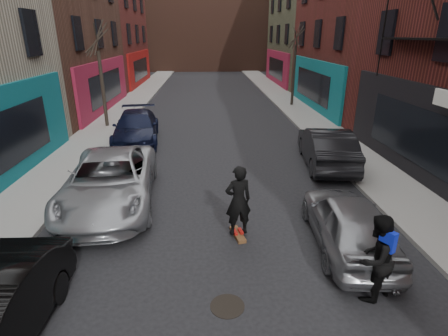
{
  "coord_description": "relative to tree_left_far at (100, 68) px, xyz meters",
  "views": [
    {
      "loc": [
        -0.32,
        -2.45,
        5.13
      ],
      "look_at": [
        0.14,
        6.78,
        1.6
      ],
      "focal_mm": 28.0,
      "sensor_mm": 36.0,
      "label": 1
    }
  ],
  "objects": [
    {
      "name": "sidewalk_left",
      "position": [
        -0.05,
        12.0,
        -3.31
      ],
      "size": [
        2.5,
        84.0,
        0.13
      ],
      "primitive_type": "cube",
      "color": "gray",
      "rests_on": "ground"
    },
    {
      "name": "skateboard",
      "position": [
        6.66,
        -12.25,
        -3.33
      ],
      "size": [
        0.4,
        0.83,
        0.1
      ],
      "primitive_type": "cube",
      "rotation": [
        0.0,
        0.0,
        0.24
      ],
      "color": "brown",
      "rests_on": "ground"
    },
    {
      "name": "pedestrian",
      "position": [
        9.2,
        -14.73,
        -2.43
      ],
      "size": [
        1.16,
        1.09,
        1.89
      ],
      "rotation": [
        0.0,
        0.0,
        3.68
      ],
      "color": "black",
      "rests_on": "ground"
    },
    {
      "name": "manhole",
      "position": [
        6.22,
        -14.87,
        -3.37
      ],
      "size": [
        0.84,
        0.84,
        0.01
      ],
      "primitive_type": "cylinder",
      "rotation": [
        0.0,
        0.0,
        0.22
      ],
      "color": "black",
      "rests_on": "ground"
    },
    {
      "name": "tree_left_far",
      "position": [
        0.0,
        0.0,
        0.0
      ],
      "size": [
        2.0,
        2.0,
        6.5
      ],
      "primitive_type": null,
      "color": "black",
      "rests_on": "sidewalk_left"
    },
    {
      "name": "tree_right_far",
      "position": [
        12.4,
        6.0,
        0.15
      ],
      "size": [
        2.0,
        2.0,
        6.8
      ],
      "primitive_type": null,
      "color": "black",
      "rests_on": "sidewalk_right"
    },
    {
      "name": "parked_left_end",
      "position": [
        2.31,
        -3.09,
        -2.62
      ],
      "size": [
        2.68,
        5.44,
        1.52
      ],
      "primitive_type": "imported",
      "rotation": [
        0.0,
        0.0,
        0.11
      ],
      "color": "black",
      "rests_on": "ground"
    },
    {
      "name": "skateboarder",
      "position": [
        6.66,
        -12.25,
        -2.31
      ],
      "size": [
        0.8,
        0.62,
        1.94
      ],
      "primitive_type": "imported",
      "rotation": [
        0.0,
        0.0,
        3.38
      ],
      "color": "black",
      "rests_on": "skateboard"
    },
    {
      "name": "parked_right_end",
      "position": [
        10.8,
        -6.89,
        -2.58
      ],
      "size": [
        2.24,
        5.01,
        1.6
      ],
      "primitive_type": "imported",
      "rotation": [
        0.0,
        0.0,
        3.03
      ],
      "color": "black",
      "rests_on": "ground"
    },
    {
      "name": "parked_right_far",
      "position": [
        9.4,
        -12.85,
        -2.67
      ],
      "size": [
        2.0,
        4.3,
        1.43
      ],
      "primitive_type": "imported",
      "rotation": [
        0.0,
        0.0,
        3.07
      ],
      "color": "gray",
      "rests_on": "ground"
    },
    {
      "name": "building_far",
      "position": [
        6.2,
        38.0,
        3.62
      ],
      "size": [
        40.0,
        10.0,
        14.0
      ],
      "primitive_type": "cube",
      "color": "#47281E",
      "rests_on": "ground"
    },
    {
      "name": "sidewalk_right",
      "position": [
        12.45,
        12.0,
        -3.31
      ],
      "size": [
        2.5,
        84.0,
        0.13
      ],
      "primitive_type": "cube",
      "color": "gray",
      "rests_on": "ground"
    },
    {
      "name": "parked_left_far",
      "position": [
        2.77,
        -10.07,
        -2.57
      ],
      "size": [
        3.2,
        6.03,
        1.62
      ],
      "primitive_type": "imported",
      "rotation": [
        0.0,
        0.0,
        0.09
      ],
      "color": "#9B9DA3",
      "rests_on": "ground"
    }
  ]
}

